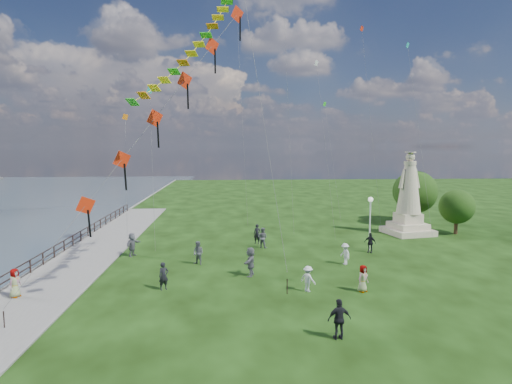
{
  "coord_description": "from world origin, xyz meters",
  "views": [
    {
      "loc": [
        -2.91,
        -21.11,
        8.6
      ],
      "look_at": [
        -1.0,
        8.0,
        5.5
      ],
      "focal_mm": 30.0,
      "sensor_mm": 36.0,
      "label": 1
    }
  ],
  "objects": [
    {
      "name": "red_kite_train",
      "position": [
        -6.44,
        4.61,
        11.01
      ],
      "size": [
        11.73,
        9.35,
        17.76
      ],
      "color": "black",
      "rests_on": "ground"
    },
    {
      "name": "person_11",
      "position": [
        -1.45,
        6.68,
        0.97
      ],
      "size": [
        1.2,
        1.94,
        1.95
      ],
      "primitive_type": "imported",
      "rotation": [
        0.0,
        0.0,
        4.47
      ],
      "color": "#595960",
      "rests_on": "ground"
    },
    {
      "name": "statue",
      "position": [
        14.78,
        19.41,
        3.06
      ],
      "size": [
        4.69,
        4.69,
        8.1
      ],
      "rotation": [
        0.0,
        0.0,
        0.2
      ],
      "color": "tan",
      "rests_on": "ground"
    },
    {
      "name": "person_5",
      "position": [
        -10.48,
        12.44,
        0.94
      ],
      "size": [
        1.34,
        1.9,
        1.88
      ],
      "primitive_type": "imported",
      "rotation": [
        0.0,
        0.0,
        1.19
      ],
      "color": "#595960",
      "rests_on": "ground"
    },
    {
      "name": "person_10",
      "position": [
        -15.0,
        3.22,
        0.83
      ],
      "size": [
        0.68,
        0.91,
        1.66
      ],
      "primitive_type": "imported",
      "rotation": [
        0.0,
        0.0,
        1.32
      ],
      "color": "#595960",
      "rests_on": "ground"
    },
    {
      "name": "person_3",
      "position": [
        2.02,
        -3.0,
        0.92
      ],
      "size": [
        1.13,
        0.67,
        1.85
      ],
      "primitive_type": "imported",
      "rotation": [
        0.0,
        0.0,
        3.25
      ],
      "color": "black",
      "rests_on": "ground"
    },
    {
      "name": "small_kites",
      "position": [
        3.1,
        23.25,
        15.21
      ],
      "size": [
        28.9,
        17.66,
        31.85
      ],
      "color": "teal",
      "rests_on": "ground"
    },
    {
      "name": "person_2",
      "position": [
        1.8,
        3.37,
        0.78
      ],
      "size": [
        1.08,
        1.07,
        1.55
      ],
      "primitive_type": "imported",
      "rotation": [
        0.0,
        0.0,
        2.38
      ],
      "color": "silver",
      "rests_on": "ground"
    },
    {
      "name": "tree_row",
      "position": [
        18.13,
        24.01,
        3.45
      ],
      "size": [
        6.04,
        11.26,
        5.98
      ],
      "color": "#382314",
      "rests_on": "ground"
    },
    {
      "name": "person_4",
      "position": [
        5.04,
        3.1,
        0.81
      ],
      "size": [
        0.93,
        0.85,
        1.62
      ],
      "primitive_type": "imported",
      "rotation": [
        0.0,
        0.0,
        0.6
      ],
      "color": "#595960",
      "rests_on": "ground"
    },
    {
      "name": "person_9",
      "position": [
        8.61,
        12.37,
        0.82
      ],
      "size": [
        1.06,
        0.98,
        1.64
      ],
      "primitive_type": "imported",
      "rotation": [
        0.0,
        0.0,
        -0.67
      ],
      "color": "black",
      "rests_on": "ground"
    },
    {
      "name": "person_7",
      "position": [
        -0.01,
        14.59,
        0.88
      ],
      "size": [
        1.0,
        0.87,
        1.75
      ],
      "primitive_type": "imported",
      "rotation": [
        0.0,
        0.0,
        2.64
      ],
      "color": "#595960",
      "rests_on": "ground"
    },
    {
      "name": "person_0",
      "position": [
        -6.83,
        4.24,
        0.84
      ],
      "size": [
        0.73,
        0.66,
        1.68
      ],
      "primitive_type": "imported",
      "rotation": [
        0.0,
        0.0,
        0.53
      ],
      "color": "black",
      "rests_on": "ground"
    },
    {
      "name": "person_6",
      "position": [
        -0.37,
        16.16,
        0.87
      ],
      "size": [
        0.74,
        0.61,
        1.75
      ],
      "primitive_type": "imported",
      "rotation": [
        0.0,
        0.0,
        -0.34
      ],
      "color": "black",
      "rests_on": "ground"
    },
    {
      "name": "lamppost",
      "position": [
        8.81,
        13.14,
        3.23
      ],
      "size": [
        0.41,
        0.41,
        4.47
      ],
      "color": "silver",
      "rests_on": "ground"
    },
    {
      "name": "person_8",
      "position": [
        5.61,
        9.02,
        0.78
      ],
      "size": [
        0.83,
        1.13,
        1.57
      ],
      "primitive_type": "imported",
      "rotation": [
        0.0,
        0.0,
        -1.24
      ],
      "color": "silver",
      "rests_on": "ground"
    },
    {
      "name": "person_1",
      "position": [
        -5.12,
        9.67,
        0.86
      ],
      "size": [
        0.99,
        0.9,
        1.73
      ],
      "primitive_type": "imported",
      "rotation": [
        0.0,
        0.0,
        -0.6
      ],
      "color": "#595960",
      "rests_on": "ground"
    },
    {
      "name": "waterfront",
      "position": [
        -15.24,
        8.99,
        -0.06
      ],
      "size": [
        200.0,
        200.0,
        1.51
      ],
      "color": "#33434C",
      "rests_on": "ground"
    }
  ]
}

